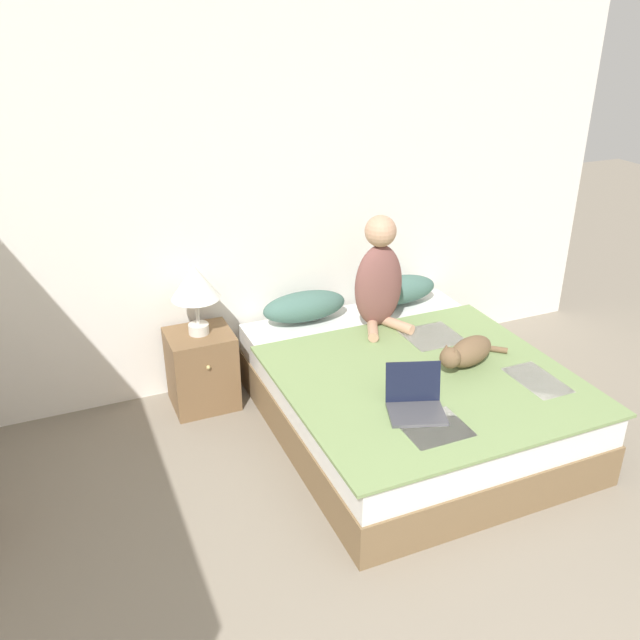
{
  "coord_description": "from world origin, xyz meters",
  "views": [
    {
      "loc": [
        -1.33,
        -0.74,
        2.53
      ],
      "look_at": [
        0.07,
        2.53,
        0.83
      ],
      "focal_mm": 38.0,
      "sensor_mm": 36.0,
      "label": 1
    }
  ],
  "objects_px": {
    "person_sitting": "(379,278)",
    "pillow_far": "(398,290)",
    "pillow_near": "(304,306)",
    "cat_tabby": "(467,352)",
    "nightstand": "(202,369)",
    "laptop_open": "(415,402)",
    "table_lamp": "(195,284)",
    "bed": "(408,396)"
  },
  "relations": [
    {
      "from": "person_sitting",
      "to": "cat_tabby",
      "type": "distance_m",
      "value": 0.8
    },
    {
      "from": "table_lamp",
      "to": "pillow_near",
      "type": "bearing_deg",
      "value": 2.96
    },
    {
      "from": "person_sitting",
      "to": "cat_tabby",
      "type": "bearing_deg",
      "value": -71.46
    },
    {
      "from": "pillow_far",
      "to": "table_lamp",
      "type": "height_order",
      "value": "table_lamp"
    },
    {
      "from": "bed",
      "to": "table_lamp",
      "type": "height_order",
      "value": "table_lamp"
    },
    {
      "from": "person_sitting",
      "to": "pillow_far",
      "type": "bearing_deg",
      "value": 41.89
    },
    {
      "from": "person_sitting",
      "to": "laptop_open",
      "type": "height_order",
      "value": "person_sitting"
    },
    {
      "from": "laptop_open",
      "to": "table_lamp",
      "type": "xyz_separation_m",
      "value": [
        -0.88,
        1.27,
        0.36
      ]
    },
    {
      "from": "cat_tabby",
      "to": "table_lamp",
      "type": "distance_m",
      "value": 1.75
    },
    {
      "from": "bed",
      "to": "pillow_near",
      "type": "height_order",
      "value": "pillow_near"
    },
    {
      "from": "pillow_near",
      "to": "nightstand",
      "type": "bearing_deg",
      "value": -176.92
    },
    {
      "from": "cat_tabby",
      "to": "bed",
      "type": "bearing_deg",
      "value": -47.03
    },
    {
      "from": "cat_tabby",
      "to": "pillow_far",
      "type": "bearing_deg",
      "value": -113.27
    },
    {
      "from": "person_sitting",
      "to": "table_lamp",
      "type": "xyz_separation_m",
      "value": [
        -1.19,
        0.24,
        0.06
      ]
    },
    {
      "from": "bed",
      "to": "nightstand",
      "type": "xyz_separation_m",
      "value": [
        -1.13,
        0.8,
        0.03
      ]
    },
    {
      "from": "laptop_open",
      "to": "table_lamp",
      "type": "relative_size",
      "value": 0.8
    },
    {
      "from": "pillow_near",
      "to": "cat_tabby",
      "type": "height_order",
      "value": "pillow_near"
    },
    {
      "from": "person_sitting",
      "to": "laptop_open",
      "type": "bearing_deg",
      "value": -106.5
    },
    {
      "from": "bed",
      "to": "person_sitting",
      "type": "bearing_deg",
      "value": 83.98
    },
    {
      "from": "bed",
      "to": "cat_tabby",
      "type": "bearing_deg",
      "value": -27.76
    },
    {
      "from": "pillow_far",
      "to": "person_sitting",
      "type": "bearing_deg",
      "value": -138.11
    },
    {
      "from": "pillow_near",
      "to": "person_sitting",
      "type": "bearing_deg",
      "value": -32.97
    },
    {
      "from": "pillow_far",
      "to": "laptop_open",
      "type": "height_order",
      "value": "laptop_open"
    },
    {
      "from": "table_lamp",
      "to": "cat_tabby",
      "type": "bearing_deg",
      "value": -33.77
    },
    {
      "from": "person_sitting",
      "to": "nightstand",
      "type": "relative_size",
      "value": 1.46
    },
    {
      "from": "cat_tabby",
      "to": "nightstand",
      "type": "xyz_separation_m",
      "value": [
        -1.43,
        0.96,
        -0.3
      ]
    },
    {
      "from": "pillow_near",
      "to": "table_lamp",
      "type": "distance_m",
      "value": 0.82
    },
    {
      "from": "table_lamp",
      "to": "laptop_open",
      "type": "bearing_deg",
      "value": -55.11
    },
    {
      "from": "pillow_far",
      "to": "cat_tabby",
      "type": "relative_size",
      "value": 1.07
    },
    {
      "from": "pillow_near",
      "to": "table_lamp",
      "type": "height_order",
      "value": "table_lamp"
    },
    {
      "from": "pillow_near",
      "to": "person_sitting",
      "type": "xyz_separation_m",
      "value": [
        0.43,
        -0.28,
        0.25
      ]
    },
    {
      "from": "bed",
      "to": "table_lamp",
      "type": "bearing_deg",
      "value": 144.76
    },
    {
      "from": "pillow_far",
      "to": "nightstand",
      "type": "distance_m",
      "value": 1.53
    },
    {
      "from": "laptop_open",
      "to": "nightstand",
      "type": "distance_m",
      "value": 1.57
    },
    {
      "from": "pillow_far",
      "to": "person_sitting",
      "type": "xyz_separation_m",
      "value": [
        -0.31,
        -0.28,
        0.25
      ]
    },
    {
      "from": "nightstand",
      "to": "table_lamp",
      "type": "relative_size",
      "value": 1.13
    },
    {
      "from": "pillow_near",
      "to": "pillow_far",
      "type": "bearing_deg",
      "value": 0.0
    },
    {
      "from": "laptop_open",
      "to": "pillow_far",
      "type": "bearing_deg",
      "value": 84.04
    },
    {
      "from": "pillow_near",
      "to": "table_lamp",
      "type": "relative_size",
      "value": 1.27
    },
    {
      "from": "bed",
      "to": "person_sitting",
      "type": "relative_size",
      "value": 2.53
    },
    {
      "from": "cat_tabby",
      "to": "pillow_near",
      "type": "bearing_deg",
      "value": -75.34
    },
    {
      "from": "bed",
      "to": "nightstand",
      "type": "height_order",
      "value": "nightstand"
    }
  ]
}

